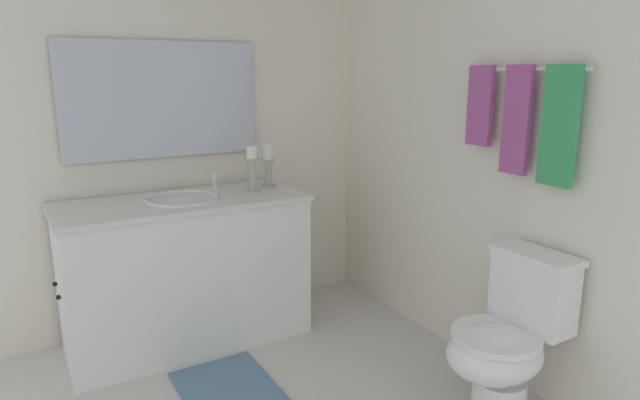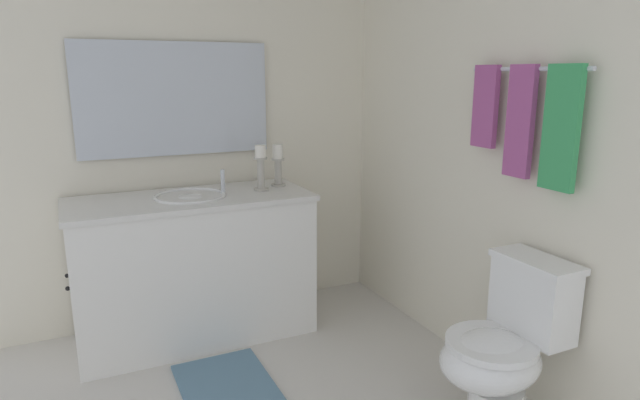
# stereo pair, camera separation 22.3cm
# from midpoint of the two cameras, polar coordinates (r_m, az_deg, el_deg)

# --- Properties ---
(wall_back) EXTENTS (2.59, 0.04, 2.45)m
(wall_back) POSITION_cam_midpoint_polar(r_m,az_deg,el_deg) (2.82, 20.24, 6.43)
(wall_back) COLOR silver
(wall_back) RESTS_ON ground
(wall_left) EXTENTS (0.04, 2.58, 2.45)m
(wall_left) POSITION_cam_midpoint_polar(r_m,az_deg,el_deg) (3.35, -13.05, 7.86)
(wall_left) COLOR silver
(wall_left) RESTS_ON ground
(vanity_cabinet) EXTENTS (0.58, 1.35, 0.84)m
(vanity_cabinet) POSITION_cam_midpoint_polar(r_m,az_deg,el_deg) (3.21, -11.19, -7.00)
(vanity_cabinet) COLOR white
(vanity_cabinet) RESTS_ON ground
(sink_basin) EXTENTS (0.40, 0.40, 0.24)m
(sink_basin) POSITION_cam_midpoint_polar(r_m,az_deg,el_deg) (3.10, -11.49, -0.36)
(sink_basin) COLOR white
(sink_basin) RESTS_ON vanity_cabinet
(mirror) EXTENTS (0.02, 1.12, 0.66)m
(mirror) POSITION_cam_midpoint_polar(r_m,az_deg,el_deg) (3.29, -13.18, 10.31)
(mirror) COLOR silver
(candle_holder_tall) EXTENTS (0.09, 0.09, 0.26)m
(candle_holder_tall) POSITION_cam_midpoint_polar(r_m,az_deg,el_deg) (3.30, -2.53, 3.79)
(candle_holder_tall) COLOR #B7B2A5
(candle_holder_tall) RESTS_ON vanity_cabinet
(candle_holder_short) EXTENTS (0.09, 0.09, 0.27)m
(candle_holder_short) POSITION_cam_midpoint_polar(r_m,az_deg,el_deg) (3.18, -4.29, 3.50)
(candle_holder_short) COLOR #B7B2A5
(candle_holder_short) RESTS_ON vanity_cabinet
(toilet) EXTENTS (0.39, 0.54, 0.75)m
(toilet) POSITION_cam_midpoint_polar(r_m,az_deg,el_deg) (2.58, 21.21, -14.35)
(toilet) COLOR white
(toilet) RESTS_ON ground
(towel_bar) EXTENTS (0.67, 0.02, 0.02)m
(towel_bar) POSITION_cam_midpoint_polar(r_m,az_deg,el_deg) (2.61, 23.44, 12.58)
(towel_bar) COLOR silver
(towel_near_vanity) EXTENTS (0.15, 0.03, 0.39)m
(towel_near_vanity) POSITION_cam_midpoint_polar(r_m,az_deg,el_deg) (2.75, 19.38, 9.28)
(towel_near_vanity) COLOR #A54C8C
(towel_near_vanity) RESTS_ON towel_bar
(towel_center) EXTENTS (0.14, 0.03, 0.49)m
(towel_center) POSITION_cam_midpoint_polar(r_m,az_deg,el_deg) (2.60, 22.72, 7.62)
(towel_center) COLOR #A54C8C
(towel_center) RESTS_ON towel_bar
(towel_near_corner) EXTENTS (0.17, 0.03, 0.51)m
(towel_near_corner) POSITION_cam_midpoint_polar(r_m,az_deg,el_deg) (2.46, 26.53, 6.77)
(towel_near_corner) COLOR #389E59
(towel_near_corner) RESTS_ON towel_bar
(bath_mat) EXTENTS (0.60, 0.44, 0.02)m
(bath_mat) POSITION_cam_midpoint_polar(r_m,az_deg,el_deg) (2.85, -7.46, -18.94)
(bath_mat) COLOR slate
(bath_mat) RESTS_ON ground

